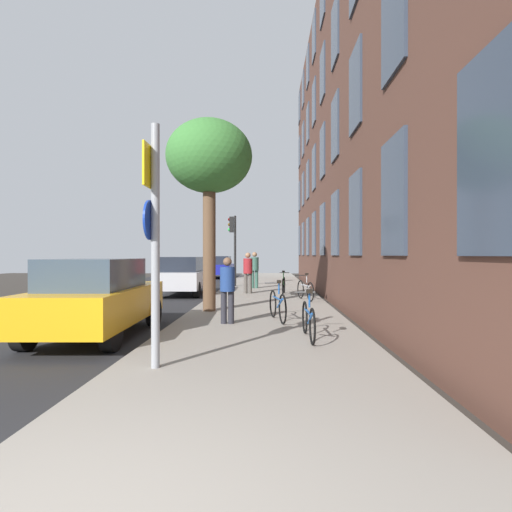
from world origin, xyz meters
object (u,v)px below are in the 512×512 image
at_px(bicycle_3, 284,285).
at_px(car_1, 184,275).
at_px(tree_near, 209,160).
at_px(pedestrian_1, 248,270).
at_px(car_2, 219,267).
at_px(car_0, 98,297).
at_px(bicycle_2, 305,289).
at_px(traffic_light, 233,238).
at_px(bicycle_1, 278,305).
at_px(pedestrian_2, 255,267).
at_px(sign_post, 154,230).
at_px(bicycle_0, 308,319).
at_px(pedestrian_0, 227,286).

height_order(bicycle_3, car_1, car_1).
distance_m(tree_near, pedestrian_1, 6.35).
bearing_deg(car_2, car_0, -89.70).
bearing_deg(car_1, bicycle_2, -30.04).
bearing_deg(tree_near, pedestrian_1, 81.17).
bearing_deg(bicycle_3, traffic_light, 119.30).
distance_m(bicycle_1, pedestrian_2, 9.77).
bearing_deg(sign_post, bicycle_2, 71.55).
distance_m(bicycle_0, bicycle_3, 8.82).
bearing_deg(bicycle_1, sign_post, -113.72).
bearing_deg(bicycle_3, bicycle_2, -72.11).
xyz_separation_m(sign_post, pedestrian_0, (0.66, 3.72, -1.06)).
bearing_deg(pedestrian_0, car_2, 97.49).
bearing_deg(traffic_light, bicycle_1, -79.47).
bearing_deg(traffic_light, pedestrian_0, -85.62).
bearing_deg(car_0, car_1, 90.51).
relative_size(pedestrian_1, pedestrian_2, 0.98).
relative_size(bicycle_1, car_2, 0.42).
bearing_deg(car_1, tree_near, -71.34).
relative_size(bicycle_1, pedestrian_1, 1.02).
relative_size(traffic_light, bicycle_2, 2.17).
distance_m(tree_near, bicycle_0, 6.01).
xyz_separation_m(bicycle_0, bicycle_2, (0.54, 6.68, 0.00)).
relative_size(tree_near, pedestrian_2, 3.14).
distance_m(traffic_light, pedestrian_2, 2.29).
height_order(bicycle_0, car_0, car_0).
bearing_deg(tree_near, bicycle_1, -41.62).
relative_size(bicycle_0, car_1, 0.42).
xyz_separation_m(traffic_light, pedestrian_0, (0.88, -11.49, -1.60)).
xyz_separation_m(traffic_light, pedestrian_1, (0.97, -4.00, -1.51)).
bearing_deg(bicycle_1, car_0, -157.71).
bearing_deg(bicycle_2, traffic_light, 115.77).
xyz_separation_m(bicycle_0, bicycle_1, (-0.54, 2.13, 0.02)).
relative_size(sign_post, pedestrian_2, 1.98).
distance_m(bicycle_0, bicycle_1, 2.20).
distance_m(traffic_light, bicycle_2, 7.49).
relative_size(pedestrian_1, car_0, 0.40).
distance_m(bicycle_2, pedestrian_0, 5.51).
distance_m(tree_near, pedestrian_0, 4.12).
bearing_deg(bicycle_1, car_1, 117.40).
height_order(pedestrian_2, car_0, pedestrian_2).
xyz_separation_m(bicycle_2, car_1, (-4.91, 2.84, 0.35)).
height_order(pedestrian_0, car_0, pedestrian_0).
distance_m(sign_post, bicycle_1, 4.81).
relative_size(sign_post, traffic_light, 0.95).
xyz_separation_m(traffic_light, car_2, (-1.82, 9.03, -1.75)).
xyz_separation_m(tree_near, pedestrian_1, (0.83, 5.33, -3.34)).
relative_size(pedestrian_2, car_2, 0.42).
bearing_deg(car_1, bicycle_1, -62.60).
relative_size(bicycle_0, pedestrian_1, 1.02).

